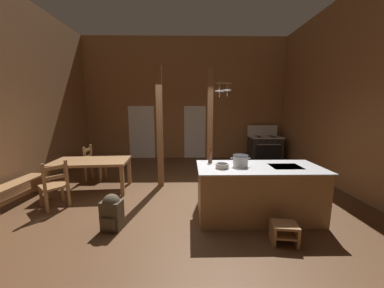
{
  "coord_description": "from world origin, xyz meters",
  "views": [
    {
      "loc": [
        0.13,
        -4.06,
        1.93
      ],
      "look_at": [
        0.22,
        1.07,
        1.08
      ],
      "focal_mm": 19.81,
      "sensor_mm": 36.0,
      "label": 1
    }
  ],
  "objects_px": {
    "step_stool": "(284,231)",
    "ladderback_chair_near_window": "(94,164)",
    "stockpot_on_counter": "(240,161)",
    "bench_along_left_wall": "(16,189)",
    "stove_range": "(265,149)",
    "bottle_tall_on_counter": "(210,157)",
    "mixing_bowl_on_counter": "(222,166)",
    "backpack": "(112,211)",
    "kitchen_island": "(258,192)",
    "ladderback_chair_by_post": "(55,185)",
    "dining_table": "(91,164)"
  },
  "relations": [
    {
      "from": "kitchen_island",
      "to": "mixing_bowl_on_counter",
      "type": "xyz_separation_m",
      "value": [
        -0.66,
        -0.09,
        0.51
      ]
    },
    {
      "from": "kitchen_island",
      "to": "stove_range",
      "type": "relative_size",
      "value": 1.64
    },
    {
      "from": "stove_range",
      "to": "bottle_tall_on_counter",
      "type": "bearing_deg",
      "value": -122.44
    },
    {
      "from": "kitchen_island",
      "to": "backpack",
      "type": "bearing_deg",
      "value": -171.33
    },
    {
      "from": "dining_table",
      "to": "bottle_tall_on_counter",
      "type": "bearing_deg",
      "value": -20.68
    },
    {
      "from": "stove_range",
      "to": "backpack",
      "type": "height_order",
      "value": "stove_range"
    },
    {
      "from": "stove_range",
      "to": "stockpot_on_counter",
      "type": "bearing_deg",
      "value": -115.15
    },
    {
      "from": "stockpot_on_counter",
      "to": "mixing_bowl_on_counter",
      "type": "bearing_deg",
      "value": -161.26
    },
    {
      "from": "bottle_tall_on_counter",
      "to": "stove_range",
      "type": "bearing_deg",
      "value": 57.56
    },
    {
      "from": "stockpot_on_counter",
      "to": "mixing_bowl_on_counter",
      "type": "height_order",
      "value": "stockpot_on_counter"
    },
    {
      "from": "stove_range",
      "to": "ladderback_chair_near_window",
      "type": "bearing_deg",
      "value": -159.78
    },
    {
      "from": "dining_table",
      "to": "stockpot_on_counter",
      "type": "distance_m",
      "value": 3.49
    },
    {
      "from": "stockpot_on_counter",
      "to": "bottle_tall_on_counter",
      "type": "xyz_separation_m",
      "value": [
        -0.5,
        0.27,
        0.01
      ]
    },
    {
      "from": "ladderback_chair_near_window",
      "to": "stockpot_on_counter",
      "type": "xyz_separation_m",
      "value": [
        3.52,
        -2.08,
        0.59
      ]
    },
    {
      "from": "backpack",
      "to": "ladderback_chair_near_window",
      "type": "bearing_deg",
      "value": 118.88
    },
    {
      "from": "kitchen_island",
      "to": "dining_table",
      "type": "relative_size",
      "value": 1.23
    },
    {
      "from": "step_stool",
      "to": "stockpot_on_counter",
      "type": "bearing_deg",
      "value": 120.64
    },
    {
      "from": "bottle_tall_on_counter",
      "to": "backpack",
      "type": "bearing_deg",
      "value": -157.8
    },
    {
      "from": "ladderback_chair_near_window",
      "to": "stockpot_on_counter",
      "type": "distance_m",
      "value": 4.13
    },
    {
      "from": "kitchen_island",
      "to": "bottle_tall_on_counter",
      "type": "height_order",
      "value": "bottle_tall_on_counter"
    },
    {
      "from": "bench_along_left_wall",
      "to": "ladderback_chair_near_window",
      "type": "bearing_deg",
      "value": 55.96
    },
    {
      "from": "kitchen_island",
      "to": "dining_table",
      "type": "height_order",
      "value": "kitchen_island"
    },
    {
      "from": "step_stool",
      "to": "bottle_tall_on_counter",
      "type": "bearing_deg",
      "value": 132.38
    },
    {
      "from": "kitchen_island",
      "to": "stove_range",
      "type": "distance_m",
      "value": 4.4
    },
    {
      "from": "dining_table",
      "to": "mixing_bowl_on_counter",
      "type": "height_order",
      "value": "mixing_bowl_on_counter"
    },
    {
      "from": "stockpot_on_counter",
      "to": "bottle_tall_on_counter",
      "type": "bearing_deg",
      "value": 151.69
    },
    {
      "from": "stove_range",
      "to": "step_stool",
      "type": "distance_m",
      "value": 5.1
    },
    {
      "from": "ladderback_chair_near_window",
      "to": "bottle_tall_on_counter",
      "type": "relative_size",
      "value": 3.46
    },
    {
      "from": "step_stool",
      "to": "backpack",
      "type": "height_order",
      "value": "backpack"
    },
    {
      "from": "kitchen_island",
      "to": "ladderback_chair_by_post",
      "type": "xyz_separation_m",
      "value": [
        -3.87,
        0.43,
        -0.02
      ]
    },
    {
      "from": "ladderback_chair_near_window",
      "to": "bench_along_left_wall",
      "type": "xyz_separation_m",
      "value": [
        -0.97,
        -1.44,
        -0.15
      ]
    },
    {
      "from": "stove_range",
      "to": "mixing_bowl_on_counter",
      "type": "xyz_separation_m",
      "value": [
        -2.25,
        -4.19,
        0.5
      ]
    },
    {
      "from": "ladderback_chair_by_post",
      "to": "mixing_bowl_on_counter",
      "type": "xyz_separation_m",
      "value": [
        3.21,
        -0.52,
        0.53
      ]
    },
    {
      "from": "step_stool",
      "to": "ladderback_chair_near_window",
      "type": "bearing_deg",
      "value": 144.21
    },
    {
      "from": "step_stool",
      "to": "stockpot_on_counter",
      "type": "xyz_separation_m",
      "value": [
        -0.47,
        0.8,
        0.86
      ]
    },
    {
      "from": "ladderback_chair_near_window",
      "to": "ladderback_chair_by_post",
      "type": "relative_size",
      "value": 1.0
    },
    {
      "from": "mixing_bowl_on_counter",
      "to": "bottle_tall_on_counter",
      "type": "bearing_deg",
      "value": 113.2
    },
    {
      "from": "ladderback_chair_near_window",
      "to": "ladderback_chair_by_post",
      "type": "height_order",
      "value": "same"
    },
    {
      "from": "ladderback_chair_by_post",
      "to": "mixing_bowl_on_counter",
      "type": "bearing_deg",
      "value": -9.23
    },
    {
      "from": "kitchen_island",
      "to": "mixing_bowl_on_counter",
      "type": "bearing_deg",
      "value": -172.05
    },
    {
      "from": "ladderback_chair_near_window",
      "to": "bottle_tall_on_counter",
      "type": "xyz_separation_m",
      "value": [
        3.01,
        -1.8,
        0.6
      ]
    },
    {
      "from": "step_stool",
      "to": "stockpot_on_counter",
      "type": "height_order",
      "value": "stockpot_on_counter"
    },
    {
      "from": "kitchen_island",
      "to": "backpack",
      "type": "height_order",
      "value": "kitchen_island"
    },
    {
      "from": "ladderback_chair_near_window",
      "to": "stockpot_on_counter",
      "type": "bearing_deg",
      "value": -30.56
    },
    {
      "from": "ladderback_chair_near_window",
      "to": "stove_range",
      "type": "bearing_deg",
      "value": 20.22
    },
    {
      "from": "step_stool",
      "to": "ladderback_chair_near_window",
      "type": "height_order",
      "value": "ladderback_chair_near_window"
    },
    {
      "from": "stove_range",
      "to": "bottle_tall_on_counter",
      "type": "xyz_separation_m",
      "value": [
        -2.42,
        -3.8,
        0.57
      ]
    },
    {
      "from": "ladderback_chair_near_window",
      "to": "mixing_bowl_on_counter",
      "type": "xyz_separation_m",
      "value": [
        3.18,
        -2.19,
        0.53
      ]
    },
    {
      "from": "ladderback_chair_by_post",
      "to": "mixing_bowl_on_counter",
      "type": "height_order",
      "value": "mixing_bowl_on_counter"
    },
    {
      "from": "stove_range",
      "to": "ladderback_chair_by_post",
      "type": "height_order",
      "value": "stove_range"
    }
  ]
}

